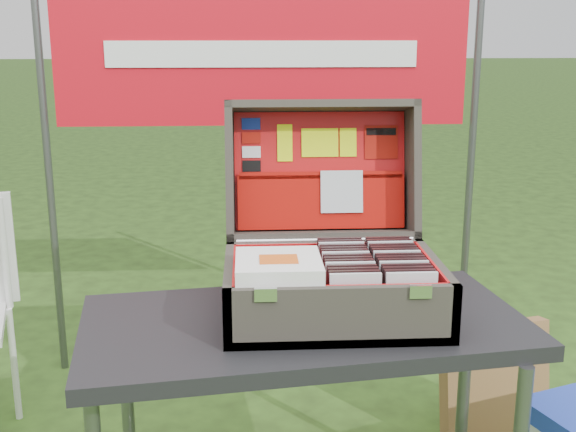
{
  "coord_description": "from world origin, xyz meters",
  "views": [
    {
      "loc": [
        -0.06,
        -1.76,
        1.38
      ],
      "look_at": [
        0.04,
        0.1,
        0.9
      ],
      "focal_mm": 45.0,
      "sensor_mm": 36.0,
      "label": 1
    }
  ],
  "objects": [
    {
      "name": "table_top",
      "position": [
        0.07,
        -0.08,
        0.67
      ],
      "size": [
        1.16,
        0.69,
        0.04
      ],
      "primitive_type": "cube",
      "rotation": [
        0.0,
        0.0,
        0.14
      ],
      "color": "black",
      "rests_on": "ground"
    },
    {
      "name": "table_leg_bl",
      "position": [
        -0.42,
        0.13,
        0.32
      ],
      "size": [
        0.04,
        0.04,
        0.65
      ],
      "primitive_type": "cylinder",
      "color": "#59595B",
      "rests_on": "ground"
    },
    {
      "name": "table_leg_br",
      "position": [
        0.56,
        0.13,
        0.32
      ],
      "size": [
        0.04,
        0.04,
        0.65
      ],
      "primitive_type": "cylinder",
      "color": "#59595B",
      "rests_on": "ground"
    },
    {
      "name": "suitcase",
      "position": [
        0.14,
        -0.02,
        0.94
      ],
      "size": [
        0.54,
        0.54,
        0.5
      ],
      "primitive_type": null,
      "color": "#3F3B34",
      "rests_on": "table"
    },
    {
      "name": "suitcase_base_bottom",
      "position": [
        0.14,
        -0.08,
        0.7
      ],
      "size": [
        0.54,
        0.38,
        0.02
      ],
      "primitive_type": "cube",
      "color": "#3F3B34",
      "rests_on": "table_top"
    },
    {
      "name": "suitcase_base_wall_front",
      "position": [
        0.14,
        -0.26,
        0.76
      ],
      "size": [
        0.54,
        0.02,
        0.14
      ],
      "primitive_type": "cube",
      "color": "#3F3B34",
      "rests_on": "table_top"
    },
    {
      "name": "suitcase_base_wall_back",
      "position": [
        0.14,
        0.1,
        0.76
      ],
      "size": [
        0.54,
        0.02,
        0.14
      ],
      "primitive_type": "cube",
      "color": "#3F3B34",
      "rests_on": "table_top"
    },
    {
      "name": "suitcase_base_wall_left",
      "position": [
        -0.11,
        -0.08,
        0.76
      ],
      "size": [
        0.02,
        0.38,
        0.14
      ],
      "primitive_type": "cube",
      "color": "#3F3B34",
      "rests_on": "table_top"
    },
    {
      "name": "suitcase_base_wall_right",
      "position": [
        0.4,
        -0.08,
        0.76
      ],
      "size": [
        0.02,
        0.38,
        0.14
      ],
      "primitive_type": "cube",
      "color": "#3F3B34",
      "rests_on": "table_top"
    },
    {
      "name": "suitcase_liner_floor",
      "position": [
        0.14,
        -0.08,
        0.71
      ],
      "size": [
        0.49,
        0.34,
        0.01
      ],
      "primitive_type": "cube",
      "color": "red",
      "rests_on": "suitcase_base_bottom"
    },
    {
      "name": "suitcase_latch_left",
      "position": [
        -0.03,
        -0.27,
        0.82
      ],
      "size": [
        0.05,
        0.01,
        0.03
      ],
      "primitive_type": "cube",
      "color": "silver",
      "rests_on": "suitcase_base_wall_front"
    },
    {
      "name": "suitcase_latch_right",
      "position": [
        0.32,
        -0.27,
        0.82
      ],
      "size": [
        0.05,
        0.01,
        0.03
      ],
      "primitive_type": "cube",
      "color": "silver",
      "rests_on": "suitcase_base_wall_front"
    },
    {
      "name": "suitcase_hinge",
      "position": [
        0.14,
        0.12,
        0.83
      ],
      "size": [
        0.48,
        0.02,
        0.02
      ],
      "primitive_type": "cylinder",
      "rotation": [
        0.0,
        1.57,
        0.0
      ],
      "color": "silver",
      "rests_on": "suitcase_base_wall_back"
    },
    {
      "name": "suitcase_lid_back",
      "position": [
        0.14,
        0.28,
        0.99
      ],
      "size": [
        0.54,
        0.1,
        0.38
      ],
      "primitive_type": "cube",
      "rotation": [
        -1.77,
        0.0,
        0.0
      ],
      "color": "#3F3B34",
      "rests_on": "suitcase_base_wall_back"
    },
    {
      "name": "suitcase_lid_rim_far",
      "position": [
        0.14,
        0.26,
        1.18
      ],
      "size": [
        0.54,
        0.14,
        0.05
      ],
      "primitive_type": "cube",
      "rotation": [
        -1.77,
        0.0,
        0.0
      ],
      "color": "#3F3B34",
      "rests_on": "suitcase_lid_back"
    },
    {
      "name": "suitcase_lid_rim_near",
      "position": [
        0.14,
        0.19,
        0.83
      ],
      "size": [
        0.54,
        0.14,
        0.05
      ],
      "primitive_type": "cube",
      "rotation": [
        -1.77,
        0.0,
        0.0
      ],
      "color": "#3F3B34",
      "rests_on": "suitcase_lid_back"
    },
    {
      "name": "suitcase_lid_rim_left",
      "position": [
        -0.11,
        0.22,
        1.0
      ],
      "size": [
        0.02,
        0.22,
        0.4
      ],
      "primitive_type": "cube",
      "rotation": [
        -1.77,
        0.0,
        0.0
      ],
      "color": "#3F3B34",
      "rests_on": "suitcase_lid_back"
    },
    {
      "name": "suitcase_lid_rim_right",
      "position": [
        0.4,
        0.22,
        1.0
      ],
      "size": [
        0.02,
        0.22,
        0.4
      ],
      "primitive_type": "cube",
      "rotation": [
        -1.77,
        0.0,
        0.0
      ],
      "color": "#3F3B34",
      "rests_on": "suitcase_lid_back"
    },
    {
      "name": "suitcase_lid_liner",
      "position": [
        0.14,
        0.27,
        0.99
      ],
      "size": [
        0.49,
        0.07,
        0.33
      ],
      "primitive_type": "cube",
      "rotation": [
        -1.77,
        0.0,
        0.0
      ],
      "color": "red",
      "rests_on": "suitcase_lid_back"
    },
    {
      "name": "suitcase_liner_wall_front",
      "position": [
        0.14,
        -0.24,
        0.77
      ],
      "size": [
        0.49,
        0.01,
        0.12
      ],
      "primitive_type": "cube",
      "color": "red",
      "rests_on": "suitcase_base_bottom"
    },
    {
      "name": "suitcase_liner_wall_back",
      "position": [
        0.14,
        0.09,
        0.77
      ],
      "size": [
        0.49,
        0.01,
        0.12
      ],
      "primitive_type": "cube",
      "color": "red",
      "rests_on": "suitcase_base_bottom"
    },
    {
      "name": "suitcase_liner_wall_left",
      "position": [
        -0.1,
        -0.08,
        0.77
      ],
      "size": [
        0.01,
        0.34,
        0.12
      ],
      "primitive_type": "cube",
      "color": "red",
      "rests_on": "suitcase_base_bottom"
    },
    {
      "name": "suitcase_liner_wall_right",
      "position": [
        0.39,
        -0.08,
        0.77
      ],
      "size": [
        0.01,
        0.34,
        0.12
      ],
      "primitive_type": "cube",
      "color": "red",
      "rests_on": "suitcase_base_bottom"
    },
    {
      "name": "suitcase_lid_pocket",
      "position": [
        0.14,
        0.23,
        0.91
      ],
      "size": [
        0.47,
        0.06,
        0.16
      ],
      "primitive_type": "cube",
      "rotation": [
        -1.77,
        0.0,
        0.0
      ],
      "color": "#A40D06",
      "rests_on": "suitcase_lid_liner"
    },
    {
      "name": "suitcase_pocket_edge",
      "position": [
        0.14,
        0.24,
        0.99
      ],
      "size": [
        0.46,
        0.02,
        0.02
      ],
      "primitive_type": "cube",
      "rotation": [
        -1.77,
        0.0,
        0.0
      ],
      "color": "#A40D06",
      "rests_on": "suitcase_lid_pocket"
    },
    {
      "name": "suitcase_pocket_cd",
      "position": [
        0.2,
        0.22,
        0.94
      ],
      "size": [
        0.12,
        0.03,
        0.12
      ],
      "primitive_type": "cube",
      "rotation": [
        -1.77,
        0.0,
        0.0
      ],
      "color": "silver",
      "rests_on": "suitcase_lid_pocket"
    },
    {
      "name": "lid_sticker_cc_a",
      "position": [
        -0.05,
        0.29,
        1.13
      ],
      "size": [
        0.05,
        0.01,
        0.03
      ],
      "primitive_type": "cube",
      "rotation": [
        -1.77,
        0.0,
        0.0
      ],
      "color": "#1933B2",
      "rests_on": "suitcase_lid_liner"
    },
    {
      "name": "lid_sticker_cc_b",
      "position": [
        -0.05,
        0.28,
        1.09
      ],
      "size": [
        0.05,
        0.01,
        0.03
      ],
      "primitive_type": "cube",
      "rotation": [
        -1.77,
        0.0,
        0.0
      ],
      "color": "#9E1007",
      "rests_on": "suitcase_lid_liner"
    },
    {
      "name": "lid_sticker_cc_c",
      "position": [
        -0.05,
        0.28,
        1.05
      ],
      "size": [
        0.05,
        0.01,
        0.03
      ],
      "primitive_type": "cube",
      "rotation": [
        -1.77,
        0.0,
        0.0
      ],
      "color": "white",
      "rests_on": "suitcase_lid_liner"
    },
    {
      "name": "lid_sticker_cc_d",
      "position": [
        -0.05,
        0.27,
        1.01
      ],
      "size": [
        0.05,
        0.01,
        0.03
      ],
      "primitive_type": "cube",
      "rotation": [
        -1.77,
        0.0,
        0.0
      ],
      "color": "black",
      "rests_on": "suitcase_lid_liner"
    },
    {
      "name": "lid_card_neon_tall",
      "position": [
        0.04,
        0.28,
        1.07
      ],
      "size": [
        0.04,
        0.02,
        0.1
      ],
      "primitive_type": "cube",
      "rotation": [
        -1.77,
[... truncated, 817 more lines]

